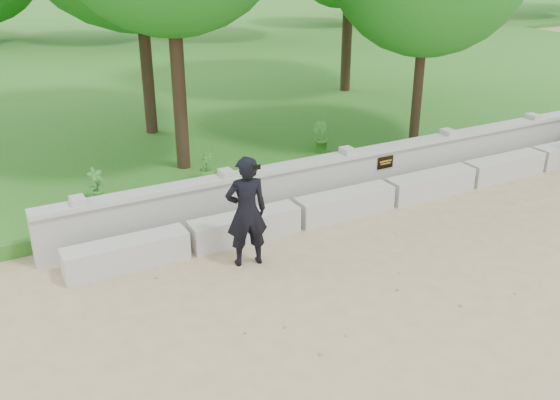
{
  "coord_description": "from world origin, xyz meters",
  "views": [
    {
      "loc": [
        -6.95,
        -6.61,
        4.74
      ],
      "look_at": [
        -2.67,
        1.28,
        0.88
      ],
      "focal_mm": 40.0,
      "sensor_mm": 36.0,
      "label": 1
    }
  ],
  "objects": [
    {
      "name": "concrete_bench",
      "position": [
        0.0,
        1.9,
        0.22
      ],
      "size": [
        11.9,
        0.45,
        0.45
      ],
      "color": "#ABA9A2",
      "rests_on": "ground"
    },
    {
      "name": "shrub_b",
      "position": [
        0.1,
        4.54,
        0.59
      ],
      "size": [
        0.4,
        0.45,
        0.69
      ],
      "primitive_type": "imported",
      "rotation": [
        0.0,
        0.0,
        1.86
      ],
      "color": "#387C2A",
      "rests_on": "lawn"
    },
    {
      "name": "ground",
      "position": [
        0.0,
        0.0,
        0.0
      ],
      "size": [
        80.0,
        80.0,
        0.0
      ],
      "primitive_type": "plane",
      "color": "tan",
      "rests_on": "ground"
    },
    {
      "name": "lawn",
      "position": [
        0.0,
        14.0,
        0.12
      ],
      "size": [
        40.0,
        22.0,
        0.25
      ],
      "primitive_type": "cube",
      "color": "#295A1A",
      "rests_on": "ground"
    },
    {
      "name": "shrub_d",
      "position": [
        -2.78,
        4.1,
        0.53
      ],
      "size": [
        0.34,
        0.36,
        0.56
      ],
      "primitive_type": "imported",
      "rotation": [
        0.0,
        0.0,
        4.92
      ],
      "color": "#387C2A",
      "rests_on": "lawn"
    },
    {
      "name": "man_main",
      "position": [
        -3.33,
        1.13,
        0.88
      ],
      "size": [
        0.71,
        0.64,
        1.76
      ],
      "color": "black",
      "rests_on": "ground"
    },
    {
      "name": "parapet_wall",
      "position": [
        0.0,
        2.6,
        0.46
      ],
      "size": [
        12.5,
        0.35,
        0.9
      ],
      "color": "#A19F98",
      "rests_on": "ground"
    },
    {
      "name": "shrub_a",
      "position": [
        -4.89,
        4.16,
        0.56
      ],
      "size": [
        0.39,
        0.34,
        0.63
      ],
      "primitive_type": "imported",
      "rotation": [
        0.0,
        0.0,
        0.43
      ],
      "color": "#387C2A",
      "rests_on": "lawn"
    }
  ]
}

